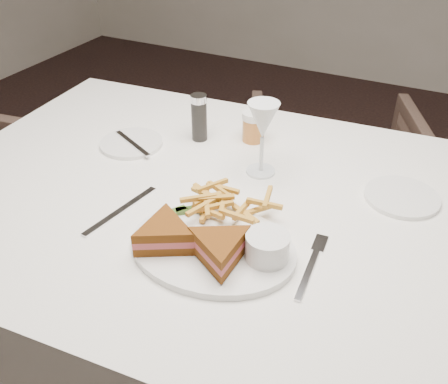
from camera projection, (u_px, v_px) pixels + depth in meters
ground at (231, 328)px, 1.74m from camera, size 5.00×5.00×0.00m
table at (233, 317)px, 1.29m from camera, size 1.46×1.03×0.75m
chair_far at (332, 184)px, 1.90m from camera, size 0.81×0.79×0.65m
table_setting at (227, 201)px, 1.01m from camera, size 0.82×0.61×0.18m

